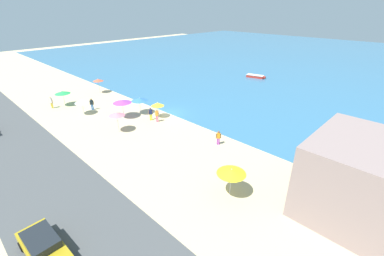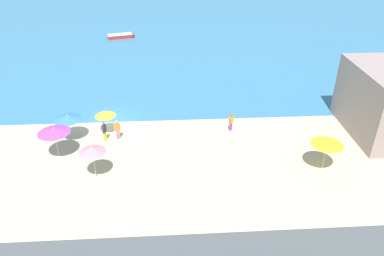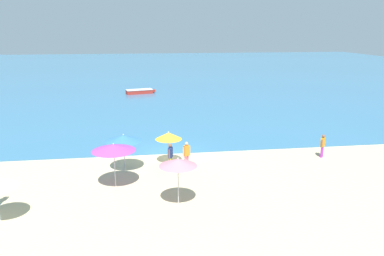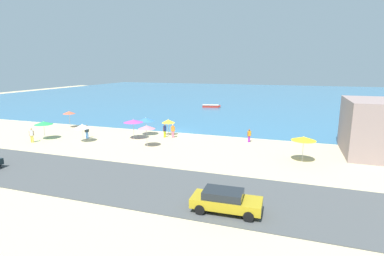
{
  "view_description": "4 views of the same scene",
  "coord_description": "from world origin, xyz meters",
  "px_view_note": "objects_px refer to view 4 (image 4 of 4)",
  "views": [
    {
      "loc": [
        25.58,
        -21.91,
        13.84
      ],
      "look_at": [
        7.09,
        -2.74,
        1.07
      ],
      "focal_mm": 24.0,
      "sensor_mm": 36.0,
      "label": 1
    },
    {
      "loc": [
        5.43,
        -29.84,
        16.55
      ],
      "look_at": [
        7.09,
        -3.11,
        0.94
      ],
      "focal_mm": 35.0,
      "sensor_mm": 36.0,
      "label": 2
    },
    {
      "loc": [
        -1.88,
        -25.26,
        8.68
      ],
      "look_at": [
        1.8,
        0.65,
        1.69
      ],
      "focal_mm": 35.0,
      "sensor_mm": 36.0,
      "label": 3
    },
    {
      "loc": [
        15.25,
        -37.46,
        9.06
      ],
      "look_at": [
        4.4,
        -5.52,
        2.01
      ],
      "focal_mm": 28.0,
      "sensor_mm": 36.0,
      "label": 4
    }
  ],
  "objects_px": {
    "beach_umbrella_2": "(304,139)",
    "skiff_nearshore": "(211,106)",
    "bather_3": "(32,134)",
    "parked_car_1": "(225,200)",
    "bather_2": "(165,130)",
    "bather_1": "(173,130)",
    "bather_0": "(87,131)",
    "beach_umbrella_5": "(168,121)",
    "beach_umbrella_1": "(133,121)",
    "bather_4": "(249,135)",
    "beach_umbrella_7": "(82,126)",
    "beach_umbrella_3": "(146,120)",
    "beach_umbrella_6": "(69,113)",
    "beach_umbrella_4": "(147,127)",
    "beach_umbrella_0": "(44,123)"
  },
  "relations": [
    {
      "from": "beach_umbrella_1",
      "to": "parked_car_1",
      "type": "xyz_separation_m",
      "value": [
        15.06,
        -15.13,
        -1.5
      ]
    },
    {
      "from": "beach_umbrella_2",
      "to": "skiff_nearshore",
      "type": "xyz_separation_m",
      "value": [
        -18.28,
        33.85,
        -1.95
      ]
    },
    {
      "from": "parked_car_1",
      "to": "beach_umbrella_0",
      "type": "bearing_deg",
      "value": 155.85
    },
    {
      "from": "beach_umbrella_7",
      "to": "bather_3",
      "type": "distance_m",
      "value": 6.13
    },
    {
      "from": "beach_umbrella_0",
      "to": "skiff_nearshore",
      "type": "xyz_separation_m",
      "value": [
        12.11,
        34.66,
        -1.73
      ]
    },
    {
      "from": "bather_2",
      "to": "bather_1",
      "type": "bearing_deg",
      "value": 11.49
    },
    {
      "from": "bather_2",
      "to": "bather_4",
      "type": "height_order",
      "value": "bather_2"
    },
    {
      "from": "beach_umbrella_1",
      "to": "bather_4",
      "type": "distance_m",
      "value": 14.32
    },
    {
      "from": "parked_car_1",
      "to": "bather_3",
      "type": "bearing_deg",
      "value": 159.36
    },
    {
      "from": "beach_umbrella_1",
      "to": "beach_umbrella_5",
      "type": "relative_size",
      "value": 1.16
    },
    {
      "from": "beach_umbrella_7",
      "to": "bather_3",
      "type": "bearing_deg",
      "value": -158.71
    },
    {
      "from": "beach_umbrella_1",
      "to": "parked_car_1",
      "type": "height_order",
      "value": "beach_umbrella_1"
    },
    {
      "from": "beach_umbrella_3",
      "to": "bather_4",
      "type": "distance_m",
      "value": 13.54
    },
    {
      "from": "bather_3",
      "to": "beach_umbrella_2",
      "type": "bearing_deg",
      "value": 4.81
    },
    {
      "from": "beach_umbrella_2",
      "to": "bather_1",
      "type": "distance_m",
      "value": 16.37
    },
    {
      "from": "beach_umbrella_2",
      "to": "beach_umbrella_6",
      "type": "bearing_deg",
      "value": 169.53
    },
    {
      "from": "beach_umbrella_5",
      "to": "bather_4",
      "type": "xyz_separation_m",
      "value": [
        10.62,
        -0.24,
        -0.99
      ]
    },
    {
      "from": "beach_umbrella_5",
      "to": "beach_umbrella_4",
      "type": "bearing_deg",
      "value": -90.16
    },
    {
      "from": "beach_umbrella_2",
      "to": "beach_umbrella_6",
      "type": "height_order",
      "value": "beach_umbrella_2"
    },
    {
      "from": "beach_umbrella_3",
      "to": "beach_umbrella_6",
      "type": "distance_m",
      "value": 12.95
    },
    {
      "from": "beach_umbrella_7",
      "to": "beach_umbrella_2",
      "type": "bearing_deg",
      "value": 0.86
    },
    {
      "from": "beach_umbrella_4",
      "to": "bather_1",
      "type": "relative_size",
      "value": 1.45
    },
    {
      "from": "beach_umbrella_5",
      "to": "parked_car_1",
      "type": "distance_m",
      "value": 21.9
    },
    {
      "from": "bather_0",
      "to": "bather_2",
      "type": "bearing_deg",
      "value": 21.78
    },
    {
      "from": "beach_umbrella_5",
      "to": "bather_1",
      "type": "bearing_deg",
      "value": -44.16
    },
    {
      "from": "bather_3",
      "to": "parked_car_1",
      "type": "xyz_separation_m",
      "value": [
        25.81,
        -9.72,
        -0.19
      ]
    },
    {
      "from": "beach_umbrella_2",
      "to": "bather_3",
      "type": "xyz_separation_m",
      "value": [
        -30.59,
        -2.57,
        -1.3
      ]
    },
    {
      "from": "bather_4",
      "to": "beach_umbrella_2",
      "type": "bearing_deg",
      "value": -44.9
    },
    {
      "from": "beach_umbrella_1",
      "to": "bather_0",
      "type": "bearing_deg",
      "value": -164.91
    },
    {
      "from": "bather_4",
      "to": "parked_car_1",
      "type": "bearing_deg",
      "value": -86.42
    },
    {
      "from": "beach_umbrella_2",
      "to": "beach_umbrella_4",
      "type": "distance_m",
      "value": 16.56
    },
    {
      "from": "beach_umbrella_3",
      "to": "beach_umbrella_7",
      "type": "bearing_deg",
      "value": -134.53
    },
    {
      "from": "beach_umbrella_6",
      "to": "beach_umbrella_7",
      "type": "bearing_deg",
      "value": -40.72
    },
    {
      "from": "beach_umbrella_1",
      "to": "bather_3",
      "type": "distance_m",
      "value": 12.1
    },
    {
      "from": "beach_umbrella_0",
      "to": "beach_umbrella_1",
      "type": "distance_m",
      "value": 11.16
    },
    {
      "from": "beach_umbrella_0",
      "to": "bather_4",
      "type": "relative_size",
      "value": 1.42
    },
    {
      "from": "skiff_nearshore",
      "to": "beach_umbrella_5",
      "type": "bearing_deg",
      "value": -86.42
    },
    {
      "from": "beach_umbrella_4",
      "to": "bather_4",
      "type": "relative_size",
      "value": 1.55
    },
    {
      "from": "beach_umbrella_7",
      "to": "bather_4",
      "type": "distance_m",
      "value": 20.06
    },
    {
      "from": "beach_umbrella_4",
      "to": "parked_car_1",
      "type": "relative_size",
      "value": 0.58
    },
    {
      "from": "beach_umbrella_7",
      "to": "bather_4",
      "type": "bearing_deg",
      "value": 18.26
    },
    {
      "from": "beach_umbrella_1",
      "to": "beach_umbrella_4",
      "type": "relative_size",
      "value": 1.0
    },
    {
      "from": "beach_umbrella_6",
      "to": "parked_car_1",
      "type": "bearing_deg",
      "value": -33.55
    },
    {
      "from": "beach_umbrella_6",
      "to": "bather_0",
      "type": "height_order",
      "value": "beach_umbrella_6"
    },
    {
      "from": "beach_umbrella_3",
      "to": "bather_1",
      "type": "height_order",
      "value": "beach_umbrella_3"
    },
    {
      "from": "beach_umbrella_7",
      "to": "beach_umbrella_4",
      "type": "bearing_deg",
      "value": 2.9
    },
    {
      "from": "beach_umbrella_3",
      "to": "skiff_nearshore",
      "type": "distance_m",
      "value": 28.65
    },
    {
      "from": "bather_1",
      "to": "beach_umbrella_6",
      "type": "bearing_deg",
      "value": 177.12
    },
    {
      "from": "bather_0",
      "to": "skiff_nearshore",
      "type": "distance_m",
      "value": 33.41
    },
    {
      "from": "beach_umbrella_1",
      "to": "beach_umbrella_7",
      "type": "distance_m",
      "value": 6.05
    }
  ]
}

